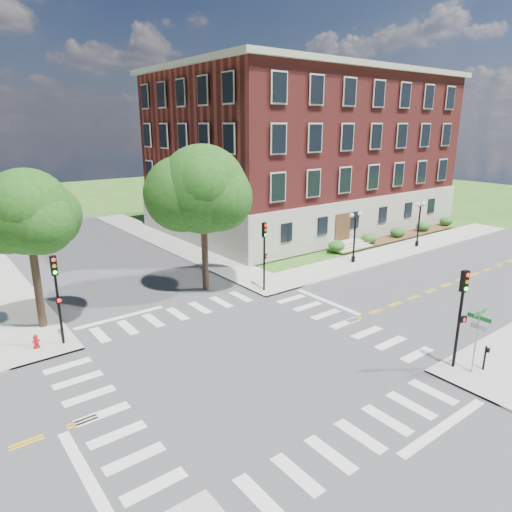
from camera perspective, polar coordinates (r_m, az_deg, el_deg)
ground at (r=23.14m, az=-1.19°, el=-12.90°), size 160.00×160.00×0.00m
road_ew at (r=23.14m, az=-1.19°, el=-12.89°), size 90.00×12.00×0.01m
road_ns at (r=23.14m, az=-1.19°, el=-12.89°), size 12.00×90.00×0.01m
sidewalk_ne at (r=43.31m, az=3.18°, el=1.19°), size 34.00×34.00×0.12m
crosswalk_east at (r=27.55m, az=11.10°, el=-8.24°), size 2.20×10.20×0.02m
stop_bar_east at (r=30.49m, az=8.91°, el=-5.67°), size 0.40×5.50×0.00m
main_building at (r=52.61m, az=5.86°, el=12.93°), size 30.60×22.40×16.50m
shrub_row at (r=48.76m, az=17.21°, el=2.11°), size 18.00×2.00×1.30m
tree_c at (r=27.26m, az=-26.69°, el=4.90°), size 4.63×4.63×8.96m
tree_d at (r=30.74m, az=-6.67°, el=8.25°), size 5.93×5.93×9.93m
traffic_signal_se at (r=23.04m, az=24.28°, el=-5.80°), size 0.37×0.44×4.80m
traffic_signal_ne at (r=30.90m, az=1.05°, el=1.06°), size 0.38×0.44×4.80m
traffic_signal_nw at (r=25.37m, az=-23.65°, el=-3.76°), size 0.34×0.38×4.80m
twin_lamp_west at (r=38.47m, az=12.23°, el=2.70°), size 1.36×0.36×4.23m
twin_lamp_east at (r=45.23m, az=19.71°, el=4.11°), size 1.36×0.36×4.23m
street_sign_pole at (r=23.20m, az=25.98°, el=-8.22°), size 1.10×1.10×3.10m
push_button_post at (r=24.29m, az=26.74°, el=-11.17°), size 0.14×0.21×1.20m
fire_hydrant at (r=26.42m, az=-25.79°, el=-9.63°), size 0.35×0.35×0.75m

